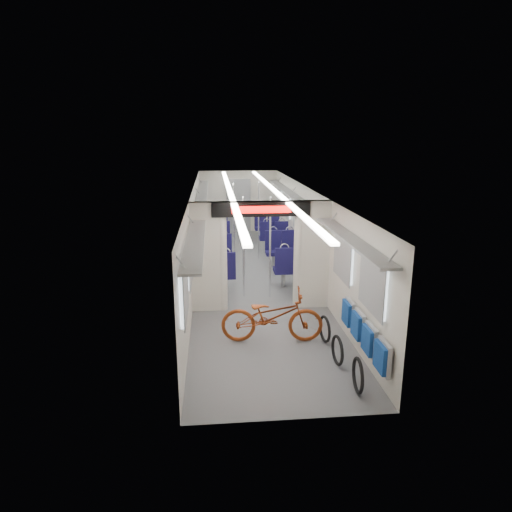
{
  "coord_description": "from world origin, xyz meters",
  "views": [
    {
      "loc": [
        -0.97,
        -11.14,
        3.61
      ],
      "look_at": [
        -0.08,
        -1.82,
        1.1
      ],
      "focal_mm": 32.0,
      "sensor_mm": 36.0,
      "label": 1
    }
  ],
  "objects_px": {
    "seat_bay_near_left": "(215,260)",
    "stanchion_far_right": "(259,221)",
    "stanchion_near_left": "(244,248)",
    "flip_bench": "(363,333)",
    "stanchion_far_left": "(234,224)",
    "bike_hoop_c": "(325,330)",
    "bike_hoop_b": "(337,352)",
    "seat_bay_far_right": "(270,229)",
    "stanchion_near_right": "(270,248)",
    "bike_hoop_a": "(358,377)",
    "bicycle": "(272,316)",
    "seat_bay_far_left": "(214,229)",
    "seat_bay_near_right": "(287,255)"
  },
  "relations": [
    {
      "from": "seat_bay_near_left",
      "to": "stanchion_far_left",
      "type": "relative_size",
      "value": 0.91
    },
    {
      "from": "bicycle",
      "to": "seat_bay_far_right",
      "type": "bearing_deg",
      "value": -2.03
    },
    {
      "from": "stanchion_far_left",
      "to": "bike_hoop_b",
      "type": "bearing_deg",
      "value": -77.52
    },
    {
      "from": "bike_hoop_a",
      "to": "stanchion_far_left",
      "type": "bearing_deg",
      "value": 101.61
    },
    {
      "from": "bike_hoop_c",
      "to": "bike_hoop_b",
      "type": "bearing_deg",
      "value": -89.88
    },
    {
      "from": "bike_hoop_a",
      "to": "bike_hoop_c",
      "type": "relative_size",
      "value": 1.09
    },
    {
      "from": "flip_bench",
      "to": "bike_hoop_b",
      "type": "height_order",
      "value": "flip_bench"
    },
    {
      "from": "bike_hoop_a",
      "to": "seat_bay_near_right",
      "type": "relative_size",
      "value": 0.25
    },
    {
      "from": "seat_bay_near_left",
      "to": "stanchion_near_left",
      "type": "height_order",
      "value": "stanchion_near_left"
    },
    {
      "from": "bike_hoop_b",
      "to": "stanchion_far_right",
      "type": "bearing_deg",
      "value": 95.39
    },
    {
      "from": "bicycle",
      "to": "stanchion_far_right",
      "type": "bearing_deg",
      "value": 1.64
    },
    {
      "from": "flip_bench",
      "to": "stanchion_near_left",
      "type": "relative_size",
      "value": 0.9
    },
    {
      "from": "seat_bay_near_left",
      "to": "stanchion_near_right",
      "type": "distance_m",
      "value": 1.89
    },
    {
      "from": "seat_bay_near_left",
      "to": "flip_bench",
      "type": "bearing_deg",
      "value": -63.86
    },
    {
      "from": "seat_bay_near_right",
      "to": "stanchion_far_left",
      "type": "distance_m",
      "value": 1.94
    },
    {
      "from": "seat_bay_near_left",
      "to": "stanchion_far_right",
      "type": "relative_size",
      "value": 0.91
    },
    {
      "from": "seat_bay_near_right",
      "to": "flip_bench",
      "type": "bearing_deg",
      "value": -85.15
    },
    {
      "from": "seat_bay_far_left",
      "to": "stanchion_near_right",
      "type": "xyz_separation_m",
      "value": [
        1.22,
        -5.07,
        0.58
      ]
    },
    {
      "from": "bike_hoop_a",
      "to": "bike_hoop_c",
      "type": "height_order",
      "value": "bike_hoop_a"
    },
    {
      "from": "stanchion_far_left",
      "to": "seat_bay_near_right",
      "type": "bearing_deg",
      "value": -44.2
    },
    {
      "from": "seat_bay_near_left",
      "to": "stanchion_far_right",
      "type": "height_order",
      "value": "stanchion_far_right"
    },
    {
      "from": "bike_hoop_b",
      "to": "stanchion_far_left",
      "type": "bearing_deg",
      "value": 102.48
    },
    {
      "from": "bicycle",
      "to": "seat_bay_far_right",
      "type": "xyz_separation_m",
      "value": [
        0.9,
        7.39,
        0.05
      ]
    },
    {
      "from": "bike_hoop_a",
      "to": "bike_hoop_c",
      "type": "bearing_deg",
      "value": 92.54
    },
    {
      "from": "bike_hoop_b",
      "to": "seat_bay_near_left",
      "type": "relative_size",
      "value": 0.24
    },
    {
      "from": "bike_hoop_c",
      "to": "stanchion_far_right",
      "type": "distance_m",
      "value": 5.81
    },
    {
      "from": "flip_bench",
      "to": "bike_hoop_a",
      "type": "bearing_deg",
      "value": -112.55
    },
    {
      "from": "bike_hoop_c",
      "to": "seat_bay_far_right",
      "type": "height_order",
      "value": "seat_bay_far_right"
    },
    {
      "from": "stanchion_far_left",
      "to": "bike_hoop_a",
      "type": "bearing_deg",
      "value": -78.39
    },
    {
      "from": "stanchion_near_right",
      "to": "bike_hoop_c",
      "type": "bearing_deg",
      "value": -74.15
    },
    {
      "from": "bike_hoop_a",
      "to": "stanchion_far_right",
      "type": "relative_size",
      "value": 0.23
    },
    {
      "from": "stanchion_near_left",
      "to": "seat_bay_near_left",
      "type": "bearing_deg",
      "value": 117.62
    },
    {
      "from": "seat_bay_far_right",
      "to": "stanchion_far_left",
      "type": "bearing_deg",
      "value": -120.8
    },
    {
      "from": "seat_bay_near_right",
      "to": "seat_bay_far_right",
      "type": "relative_size",
      "value": 1.07
    },
    {
      "from": "seat_bay_far_right",
      "to": "stanchion_near_right",
      "type": "bearing_deg",
      "value": -97.31
    },
    {
      "from": "stanchion_near_left",
      "to": "stanchion_far_left",
      "type": "relative_size",
      "value": 1.0
    },
    {
      "from": "bike_hoop_a",
      "to": "seat_bay_far_right",
      "type": "height_order",
      "value": "seat_bay_far_right"
    },
    {
      "from": "bike_hoop_c",
      "to": "bicycle",
      "type": "bearing_deg",
      "value": 172.34
    },
    {
      "from": "bike_hoop_a",
      "to": "stanchion_near_left",
      "type": "distance_m",
      "value": 4.5
    },
    {
      "from": "flip_bench",
      "to": "seat_bay_near_left",
      "type": "bearing_deg",
      "value": 116.14
    },
    {
      "from": "bicycle",
      "to": "stanchion_far_left",
      "type": "height_order",
      "value": "stanchion_far_left"
    },
    {
      "from": "seat_bay_far_right",
      "to": "bike_hoop_a",
      "type": "bearing_deg",
      "value": -89.32
    },
    {
      "from": "flip_bench",
      "to": "stanchion_far_left",
      "type": "xyz_separation_m",
      "value": [
        -1.74,
        6.22,
        0.57
      ]
    },
    {
      "from": "bike_hoop_c",
      "to": "stanchion_near_right",
      "type": "height_order",
      "value": "stanchion_near_right"
    },
    {
      "from": "bike_hoop_b",
      "to": "seat_bay_far_left",
      "type": "bearing_deg",
      "value": 102.89
    },
    {
      "from": "flip_bench",
      "to": "seat_bay_far_left",
      "type": "distance_m",
      "value": 8.73
    },
    {
      "from": "bike_hoop_b",
      "to": "seat_bay_near_right",
      "type": "height_order",
      "value": "seat_bay_near_right"
    },
    {
      "from": "seat_bay_near_left",
      "to": "seat_bay_far_right",
      "type": "relative_size",
      "value": 1.06
    },
    {
      "from": "seat_bay_near_left",
      "to": "seat_bay_far_right",
      "type": "xyz_separation_m",
      "value": [
        1.87,
        3.78,
        -0.02
      ]
    },
    {
      "from": "bike_hoop_b",
      "to": "stanchion_far_right",
      "type": "xyz_separation_m",
      "value": [
        -0.62,
        6.55,
        0.93
      ]
    }
  ]
}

